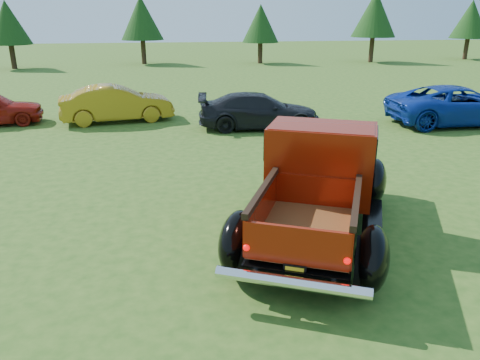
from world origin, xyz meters
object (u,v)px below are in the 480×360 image
Objects in this scene: tree_east at (375,14)px; show_car_yellow at (117,104)px; tree_mid_right at (261,24)px; show_car_blue at (458,105)px; show_car_grey at (259,111)px; pickup_truck at (320,179)px; tree_mid_left at (141,18)px; tree_far_east at (471,19)px; tree_west at (8,23)px.

tree_east is 1.37× the size of show_car_yellow.
tree_mid_right reaches higher than show_car_blue.
tree_east is 25.31m from show_car_grey.
pickup_truck is (-4.98, -29.52, -2.08)m from tree_mid_right.
show_car_grey is (-13.50, -21.19, -3.06)m from tree_east.
tree_east is 1.00× the size of pickup_truck.
tree_mid_left is 9.06m from tree_mid_right.
show_car_grey is at bearing -78.78° from tree_mid_left.
tree_mid_right is at bearing 7.90° from show_car_blue.
tree_east is 26.83m from show_car_yellow.
tree_far_east reaches higher than pickup_truck.
tree_mid_left is 1.27× the size of show_car_yellow.
show_car_blue reaches higher than show_car_grey.
tree_west is at bearing 15.15° from show_car_yellow.
show_car_yellow reaches higher than show_car_grey.
tree_east is at bearing -52.99° from show_car_yellow.
show_car_blue is at bearing 69.12° from pickup_truck.
tree_west reaches higher than show_car_grey.
show_car_blue is (11.50, -23.24, -2.71)m from tree_mid_left.
tree_west is 0.92× the size of tree_mid_left.
tree_east is at bearing 1.06° from tree_west.
show_car_blue is at bearing -88.72° from show_car_grey.
tree_east is 9.06m from tree_far_east.
tree_east is 22.89m from show_car_blue.
tree_west reaches higher than show_car_yellow.
pickup_truck is 1.32× the size of show_car_grey.
show_car_grey is 7.02m from show_car_blue.
show_car_grey is (13.50, -20.69, -2.52)m from tree_west.
tree_mid_left is 23.30m from show_car_grey.
tree_mid_left reaches higher than tree_west.
tree_mid_right is at bearing 3.18° from tree_west.
show_car_grey is 0.84× the size of show_car_blue.
show_car_yellow is (-4.36, 9.67, -0.25)m from pickup_truck.
tree_east is at bearing 89.20° from pickup_truck.
tree_mid_left is at bearing 178.94° from tree_far_east.
tree_mid_left is 0.93× the size of tree_east.
show_car_grey is at bearing -56.88° from tree_west.
show_car_blue is (11.84, -2.39, 0.02)m from show_car_yellow.
tree_west is 31.42m from pickup_truck.
pickup_truck is at bearing -115.73° from tree_east.
tree_far_east is at bearing -39.64° from show_car_grey.
tree_east is 1.12× the size of show_car_blue.
show_car_yellow is at bearing 139.22° from pickup_truck.
show_car_grey is (-4.50, -21.69, -2.38)m from tree_mid_right.
tree_east is at bearing -4.76° from tree_mid_left.
tree_mid_left is at bearing 16.96° from show_car_grey.
tree_east is 32.33m from pickup_truck.
tree_mid_left is at bearing 175.24° from tree_east.
show_car_grey is at bearing -135.39° from tree_far_east.
show_car_blue is at bearing -106.65° from tree_east.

